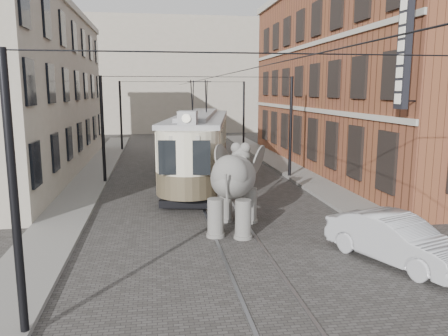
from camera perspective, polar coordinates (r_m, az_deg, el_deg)
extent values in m
plane|color=#423F3D|center=(20.11, -0.74, -5.00)|extent=(120.00, 120.00, 0.00)
cube|color=slate|center=(21.74, 15.15, -4.01)|extent=(2.00, 60.00, 0.15)
cube|color=slate|center=(20.25, -19.35, -5.25)|extent=(2.00, 60.00, 0.15)
cube|color=brown|center=(31.42, 17.37, 10.98)|extent=(8.00, 26.00, 12.00)
cube|color=gray|center=(30.37, -24.98, 8.67)|extent=(7.00, 24.00, 10.00)
cube|color=gray|center=(59.32, -6.39, 11.63)|extent=(28.00, 10.00, 14.00)
imported|color=#A7A7AB|center=(14.60, 21.25, -8.51)|extent=(3.22, 4.71, 1.47)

